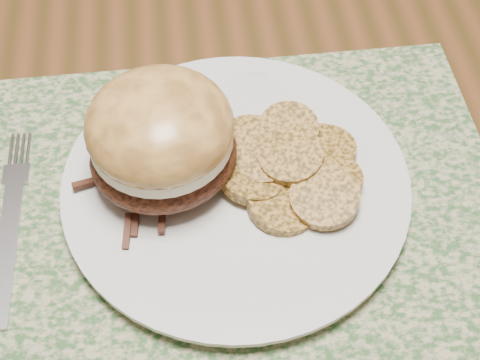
% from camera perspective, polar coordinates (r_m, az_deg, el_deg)
% --- Properties ---
extents(ground, '(3.50, 3.50, 0.00)m').
position_cam_1_polar(ground, '(1.29, -5.37, -14.64)').
color(ground, brown).
rests_on(ground, ground).
extents(dining_table, '(1.50, 0.90, 0.75)m').
position_cam_1_polar(dining_table, '(0.71, -9.48, 5.35)').
color(dining_table, brown).
rests_on(dining_table, ground).
extents(placemat, '(0.45, 0.33, 0.00)m').
position_cam_1_polar(placemat, '(0.53, -1.21, -2.55)').
color(placemat, '#355A2E').
rests_on(placemat, dining_table).
extents(dinner_plate, '(0.26, 0.26, 0.02)m').
position_cam_1_polar(dinner_plate, '(0.53, -0.35, -0.40)').
color(dinner_plate, silver).
rests_on(dinner_plate, placemat).
extents(pork_sandwich, '(0.14, 0.14, 0.09)m').
position_cam_1_polar(pork_sandwich, '(0.50, -6.74, 3.61)').
color(pork_sandwich, black).
rests_on(pork_sandwich, dinner_plate).
extents(roasted_potatoes, '(0.13, 0.14, 0.03)m').
position_cam_1_polar(roasted_potatoes, '(0.53, 4.14, 1.27)').
color(roasted_potatoes, '#B17834').
rests_on(roasted_potatoes, dinner_plate).
extents(fork, '(0.02, 0.18, 0.00)m').
position_cam_1_polar(fork, '(0.55, -18.99, -3.34)').
color(fork, silver).
rests_on(fork, placemat).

